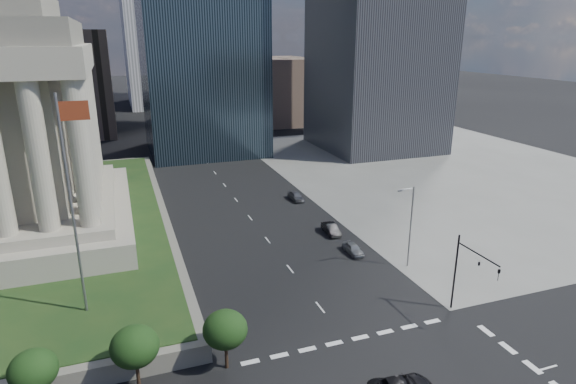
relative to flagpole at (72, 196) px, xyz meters
name	(u,v)px	position (x,y,z in m)	size (l,w,h in m)	color
ground	(194,147)	(21.83, 76.00, -13.11)	(500.00, 500.00, 0.00)	black
sidewalk_ne	(448,170)	(67.83, 36.00, -13.10)	(68.00, 90.00, 0.03)	slate
flagpole	(72,196)	(0.00, 0.00, 0.00)	(2.52, 0.24, 20.00)	slate
midrise_glass	(199,19)	(23.83, 71.00, 16.89)	(26.00, 26.00, 60.00)	black
building_filler_ne	(277,90)	(53.83, 106.00, -3.11)	(20.00, 30.00, 20.00)	brown
building_filler_nw	(66,83)	(-8.17, 106.00, 0.89)	(24.00, 30.00, 28.00)	brown
traffic_signal_ne	(469,269)	(34.33, -10.30, -7.86)	(0.30, 5.74, 8.00)	black
street_lamp_north	(410,222)	(35.16, 1.00, -7.45)	(2.13, 0.22, 10.00)	slate
parked_sedan_near	(353,248)	(30.83, 6.43, -12.45)	(1.56, 3.88, 1.32)	gray
parked_sedan_mid	(331,229)	(30.83, 13.21, -12.40)	(1.50, 4.31, 1.42)	black
parked_sedan_far	(296,196)	(31.31, 28.45, -12.38)	(4.31, 1.73, 1.47)	#4F5056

